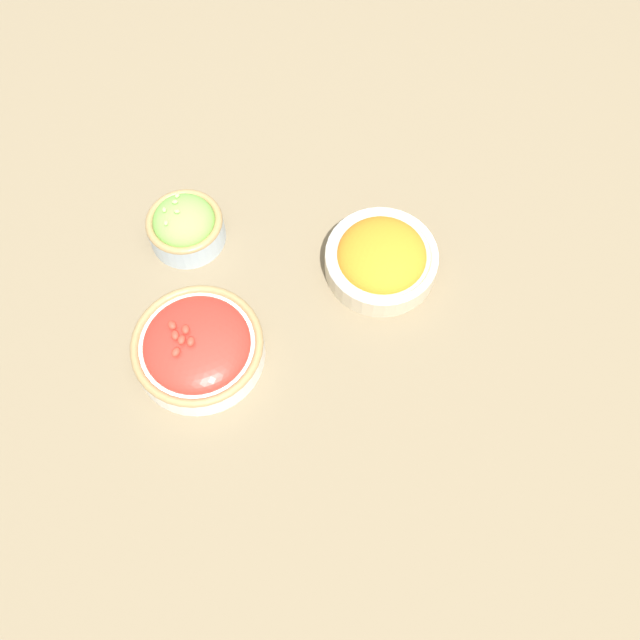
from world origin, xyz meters
The scene contains 4 objects.
ground_plane centered at (0.00, 0.00, 0.00)m, with size 3.00×3.00×0.00m, color #75664C.
bowl_lettuce centered at (0.20, -0.16, 0.03)m, with size 0.12×0.12×0.08m.
bowl_cherry_tomatoes centered at (0.17, 0.04, 0.03)m, with size 0.18×0.18×0.07m.
bowl_carrots centered at (-0.09, -0.10, 0.03)m, with size 0.17×0.17×0.07m.
Camera 1 is at (0.01, 0.44, 0.93)m, focal length 40.00 mm.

